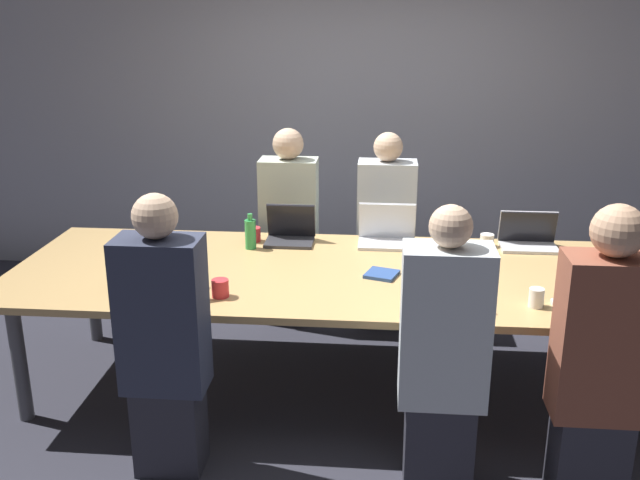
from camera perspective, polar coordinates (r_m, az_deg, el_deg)
ground_plane at (r=4.42m, az=2.78°, el=-11.67°), size 24.00×24.00×0.00m
curtain_wall at (r=5.93m, az=3.86°, el=10.34°), size 12.00×0.06×2.80m
conference_table at (r=4.12m, az=2.92°, el=-3.15°), size 3.99×1.37×0.75m
laptop_far_midleft at (r=4.59m, az=-2.40°, el=0.71°), size 0.31×0.24×0.24m
person_far_midleft at (r=5.06m, az=-2.47°, el=0.77°), size 0.40×0.24×1.42m
cup_far_midleft at (r=4.63m, az=-5.36°, el=0.45°), size 0.09×0.09×0.09m
bottle_far_midleft at (r=4.47m, az=-5.59°, el=0.51°), size 0.07×0.07×0.23m
laptop_far_center at (r=4.58m, az=5.36°, el=0.62°), size 0.37×0.25×0.25m
person_far_center at (r=5.01m, az=5.27°, el=0.40°), size 0.40×0.24×1.40m
laptop_near_left at (r=3.80m, az=-11.98°, el=-3.52°), size 0.35×0.23×0.22m
person_near_left at (r=3.48m, az=-12.36°, el=-8.00°), size 0.40×0.24×1.41m
cup_near_left at (r=3.76m, az=-7.98°, el=-3.84°), size 0.09×0.09×0.09m
bottle_near_left at (r=3.96m, az=-15.11°, el=-2.46°), size 0.07×0.07×0.21m
laptop_near_right at (r=3.74m, az=21.20°, el=-4.67°), size 0.37×0.24×0.24m
person_near_right at (r=3.41m, az=21.50°, el=-9.26°), size 0.40×0.24×1.43m
cup_near_right at (r=3.76m, az=16.92°, el=-4.44°), size 0.08×0.08×0.10m
laptop_far_right at (r=4.67m, az=16.32°, el=0.23°), size 0.36×0.22×0.23m
cup_far_right at (r=4.63m, az=13.21°, el=-0.02°), size 0.09×0.09×0.08m
laptop_near_midright at (r=3.61m, az=9.43°, el=-4.50°), size 0.31×0.24×0.23m
person_near_midright at (r=3.34m, az=9.82°, el=-9.22°), size 0.40×0.24×1.39m
stapler at (r=4.01m, az=9.64°, el=-2.87°), size 0.09×0.16×0.05m
notebook at (r=4.04m, az=4.96°, el=-2.74°), size 0.21×0.21×0.02m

